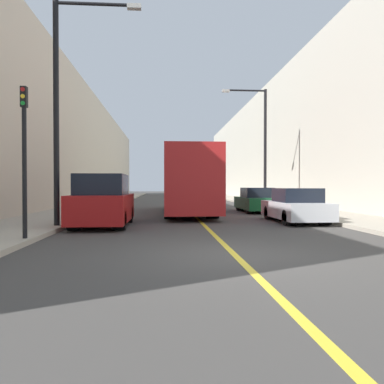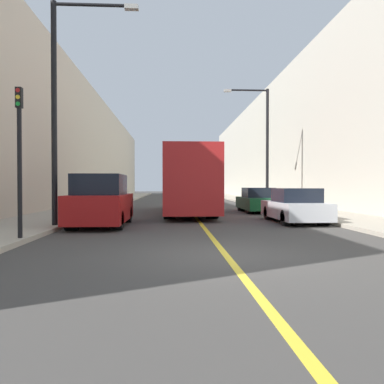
{
  "view_description": "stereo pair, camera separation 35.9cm",
  "coord_description": "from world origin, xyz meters",
  "px_view_note": "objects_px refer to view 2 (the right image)",
  "views": [
    {
      "loc": [
        -1.58,
        -8.21,
        1.54
      ],
      "look_at": [
        -0.15,
        10.75,
        1.24
      ],
      "focal_mm": 35.0,
      "sensor_mm": 36.0,
      "label": 1
    },
    {
      "loc": [
        -1.22,
        -8.23,
        1.54
      ],
      "look_at": [
        -0.15,
        10.75,
        1.24
      ],
      "focal_mm": 35.0,
      "sensor_mm": 36.0,
      "label": 2
    }
  ],
  "objects_px": {
    "bus": "(188,181)",
    "street_lamp_left": "(62,97)",
    "car_right_near": "(295,207)",
    "parked_suv_left": "(101,203)",
    "traffic_light": "(20,156)",
    "street_lamp_right": "(263,139)",
    "car_right_mid": "(257,201)"
  },
  "relations": [
    {
      "from": "parked_suv_left",
      "to": "car_right_mid",
      "type": "distance_m",
      "value": 10.72
    },
    {
      "from": "bus",
      "to": "street_lamp_right",
      "type": "bearing_deg",
      "value": 38.99
    },
    {
      "from": "car_right_mid",
      "to": "traffic_light",
      "type": "height_order",
      "value": "traffic_light"
    },
    {
      "from": "bus",
      "to": "traffic_light",
      "type": "relative_size",
      "value": 2.78
    },
    {
      "from": "car_right_near",
      "to": "street_lamp_right",
      "type": "bearing_deg",
      "value": 83.62
    },
    {
      "from": "car_right_near",
      "to": "parked_suv_left",
      "type": "bearing_deg",
      "value": -172.5
    },
    {
      "from": "car_right_mid",
      "to": "traffic_light",
      "type": "relative_size",
      "value": 1.08
    },
    {
      "from": "car_right_mid",
      "to": "street_lamp_right",
      "type": "relative_size",
      "value": 0.55
    },
    {
      "from": "parked_suv_left",
      "to": "traffic_light",
      "type": "height_order",
      "value": "traffic_light"
    },
    {
      "from": "bus",
      "to": "car_right_mid",
      "type": "xyz_separation_m",
      "value": [
        4.18,
        0.85,
        -1.15
      ]
    },
    {
      "from": "car_right_mid",
      "to": "car_right_near",
      "type": "bearing_deg",
      "value": -88.86
    },
    {
      "from": "street_lamp_right",
      "to": "bus",
      "type": "bearing_deg",
      "value": -141.01
    },
    {
      "from": "parked_suv_left",
      "to": "street_lamp_left",
      "type": "xyz_separation_m",
      "value": [
        -1.21,
        -0.85,
        3.83
      ]
    },
    {
      "from": "bus",
      "to": "car_right_near",
      "type": "distance_m",
      "value": 7.05
    },
    {
      "from": "street_lamp_right",
      "to": "traffic_light",
      "type": "xyz_separation_m",
      "value": [
        -10.4,
        -15.07,
        -2.42
      ]
    },
    {
      "from": "street_lamp_left",
      "to": "car_right_mid",
      "type": "bearing_deg",
      "value": 42.4
    },
    {
      "from": "car_right_near",
      "to": "street_lamp_right",
      "type": "xyz_separation_m",
      "value": [
        1.1,
        9.84,
        4.12
      ]
    },
    {
      "from": "bus",
      "to": "parked_suv_left",
      "type": "xyz_separation_m",
      "value": [
        -3.61,
        -6.51,
        -0.89
      ]
    },
    {
      "from": "bus",
      "to": "street_lamp_left",
      "type": "bearing_deg",
      "value": -123.22
    },
    {
      "from": "parked_suv_left",
      "to": "traffic_light",
      "type": "xyz_separation_m",
      "value": [
        -1.39,
        -4.19,
        1.44
      ]
    },
    {
      "from": "parked_suv_left",
      "to": "car_right_mid",
      "type": "height_order",
      "value": "parked_suv_left"
    },
    {
      "from": "parked_suv_left",
      "to": "street_lamp_right",
      "type": "height_order",
      "value": "street_lamp_right"
    },
    {
      "from": "car_right_near",
      "to": "traffic_light",
      "type": "height_order",
      "value": "traffic_light"
    },
    {
      "from": "bus",
      "to": "parked_suv_left",
      "type": "height_order",
      "value": "bus"
    },
    {
      "from": "bus",
      "to": "parked_suv_left",
      "type": "bearing_deg",
      "value": -119.01
    },
    {
      "from": "street_lamp_left",
      "to": "street_lamp_right",
      "type": "bearing_deg",
      "value": 48.94
    },
    {
      "from": "car_right_mid",
      "to": "parked_suv_left",
      "type": "bearing_deg",
      "value": -136.59
    },
    {
      "from": "street_lamp_right",
      "to": "traffic_light",
      "type": "distance_m",
      "value": 18.48
    },
    {
      "from": "bus",
      "to": "car_right_near",
      "type": "bearing_deg",
      "value": -51.81
    },
    {
      "from": "bus",
      "to": "traffic_light",
      "type": "bearing_deg",
      "value": -115.05
    },
    {
      "from": "car_right_near",
      "to": "traffic_light",
      "type": "bearing_deg",
      "value": -150.65
    },
    {
      "from": "parked_suv_left",
      "to": "traffic_light",
      "type": "relative_size",
      "value": 1.1
    }
  ]
}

